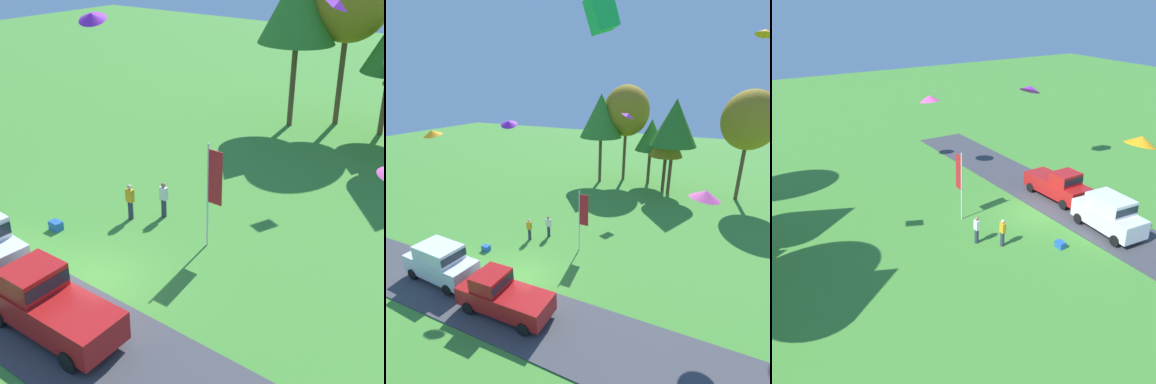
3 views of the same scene
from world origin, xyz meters
TOP-DOWN VIEW (x-y plane):
  - ground_plane at (0.00, 0.00)m, footprint 120.00×120.00m
  - pavement_strip at (0.00, -2.64)m, footprint 36.00×4.40m
  - car_suv_near_entrance at (-4.30, -2.22)m, footprint 4.70×2.26m
  - car_pickup_far_end at (0.83, -2.86)m, footprint 5.04×2.12m
  - person_beside_suv at (-2.34, 4.25)m, footprint 0.36×0.24m
  - person_on_lawn at (-1.29, 5.33)m, footprint 0.36×0.24m
  - tree_lone_near at (-2.99, 20.36)m, footprint 4.90×4.90m
  - tree_center_back at (-0.66, 22.53)m, footprint 5.35×5.35m
  - tree_left_of_center at (2.51, 22.35)m, footprint 3.58×3.58m
  - tree_right_of_center at (4.66, 20.33)m, footprint 3.53×3.53m
  - tree_far_left at (5.38, 19.57)m, footprint 4.73×4.73m
  - tree_far_right at (12.08, 20.67)m, footprint 5.17×5.17m
  - flag_banner at (1.97, 4.55)m, footprint 0.71×0.08m
  - cooler_box at (-4.25, 1.52)m, footprint 0.56×0.40m
  - kite_delta_near_flag at (9.58, 2.67)m, footprint 2.02×2.00m
  - kite_delta_low_drifter at (-9.21, 2.57)m, footprint 1.40×1.45m
  - kite_delta_trailing_tail at (11.48, 13.00)m, footprint 1.75×1.76m
  - kite_box_over_trees at (5.09, -0.62)m, footprint 1.55×1.42m
  - kite_delta_high_right at (-2.53, 3.00)m, footprint 1.41×1.42m
  - kite_diamond_high_left at (1.63, 15.62)m, footprint 1.15×1.15m

SIDE VIEW (x-z plane):
  - ground_plane at x=0.00m, z-range 0.00..0.00m
  - pavement_strip at x=0.00m, z-range 0.00..0.06m
  - cooler_box at x=-4.25m, z-range 0.00..0.40m
  - person_beside_suv at x=-2.34m, z-range 0.02..1.73m
  - person_on_lawn at x=-1.29m, z-range 0.02..1.73m
  - car_pickup_far_end at x=0.83m, z-range 0.04..2.18m
  - car_suv_near_entrance at x=-4.30m, z-range 0.16..2.44m
  - flag_banner at x=1.97m, z-range 0.60..5.13m
  - tree_right_of_center at x=4.66m, z-range 1.92..9.36m
  - tree_left_of_center at x=2.51m, z-range 1.95..9.52m
  - kite_delta_near_flag at x=9.58m, z-range 5.83..6.45m
  - tree_far_left at x=5.38m, z-range 2.60..12.59m
  - tree_lone_near at x=-2.99m, z-range 2.69..13.04m
  - kite_delta_low_drifter at x=-9.21m, z-range 7.66..8.28m
  - tree_far_right at x=12.08m, z-range 2.59..13.52m
  - tree_center_back at x=-0.66m, z-range 2.68..13.97m
  - kite_diamond_high_left at x=1.63m, z-range 8.22..8.91m
  - kite_delta_high_right at x=-2.53m, z-range 8.66..9.30m
  - kite_box_over_trees at x=5.09m, z-range 13.08..14.60m
  - kite_delta_trailing_tail at x=11.48m, z-range 14.25..14.93m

